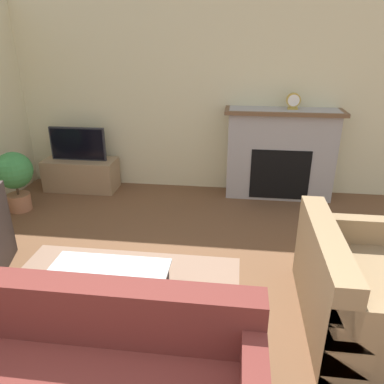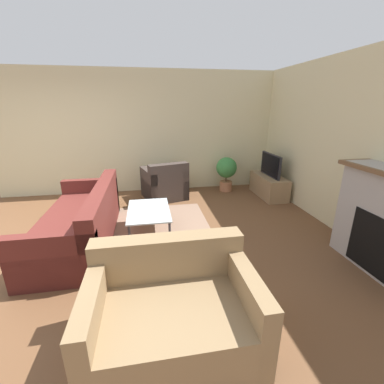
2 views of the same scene
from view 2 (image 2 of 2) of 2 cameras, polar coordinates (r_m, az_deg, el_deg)
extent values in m
plane|color=brown|center=(4.38, -32.99, -10.89)|extent=(20.00, 20.00, 0.00)
cube|color=beige|center=(4.65, 30.50, 8.84)|extent=(7.99, 0.06, 2.70)
cube|color=beige|center=(6.10, -4.43, 13.06)|extent=(0.06, 7.71, 2.70)
cube|color=#896B56|center=(4.26, -8.34, -8.63)|extent=(2.21, 1.85, 0.00)
cube|color=black|center=(3.68, 35.98, -10.04)|extent=(0.81, 0.01, 0.71)
cube|color=#997A56|center=(5.99, 16.67, 1.30)|extent=(1.07, 0.46, 0.47)
cube|color=#232328|center=(5.87, 17.10, 5.75)|extent=(0.83, 0.05, 0.49)
cube|color=black|center=(5.86, 16.87, 5.75)|extent=(0.79, 0.01, 0.45)
cube|color=#5B231E|center=(4.22, -23.89, -7.27)|extent=(2.29, 0.96, 0.42)
cube|color=#5B231E|center=(3.98, -19.37, -1.79)|extent=(2.29, 0.20, 0.40)
cube|color=#5B231E|center=(5.14, -21.44, -0.92)|extent=(0.14, 0.96, 0.66)
cube|color=#5B231E|center=(3.26, -28.44, -13.46)|extent=(0.14, 0.96, 0.66)
cube|color=#8C704C|center=(2.42, -4.11, -27.11)|extent=(0.95, 1.37, 0.42)
cube|color=#8C704C|center=(2.45, -5.30, -14.04)|extent=(0.20, 1.37, 0.40)
cube|color=#8C704C|center=(2.38, -20.76, -25.46)|extent=(0.95, 0.14, 0.66)
cube|color=#8C704C|center=(2.45, 11.58, -22.93)|extent=(0.95, 0.14, 0.66)
cube|color=#3D332D|center=(5.68, -6.18, 0.83)|extent=(1.02, 1.03, 0.42)
cube|color=#3D332D|center=(5.29, -5.18, 4.13)|extent=(0.42, 0.86, 0.40)
cube|color=#3D332D|center=(5.77, -2.98, 2.43)|extent=(0.84, 0.36, 0.66)
cube|color=#3D332D|center=(5.55, -9.59, 1.53)|extent=(0.84, 0.36, 0.66)
cylinder|color=#333338|center=(4.61, -13.10, -4.25)|extent=(0.04, 0.04, 0.36)
cylinder|color=#333338|center=(3.78, -13.70, -9.66)|extent=(0.04, 0.04, 0.36)
cylinder|color=#333338|center=(4.61, -6.02, -3.86)|extent=(0.04, 0.04, 0.36)
cylinder|color=#333338|center=(3.77, -4.96, -9.18)|extent=(0.04, 0.04, 0.36)
cube|color=silver|center=(4.10, -9.60, -4.05)|extent=(1.01, 0.65, 0.02)
cylinder|color=#AD704C|center=(6.20, 7.50, 1.36)|extent=(0.29, 0.29, 0.23)
cylinder|color=#4C3823|center=(6.15, 7.57, 3.01)|extent=(0.03, 0.03, 0.14)
sphere|color=#387F3D|center=(6.08, 7.67, 5.41)|extent=(0.48, 0.48, 0.48)
camera|label=1|loc=(3.70, -53.92, 15.27)|focal=35.00mm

